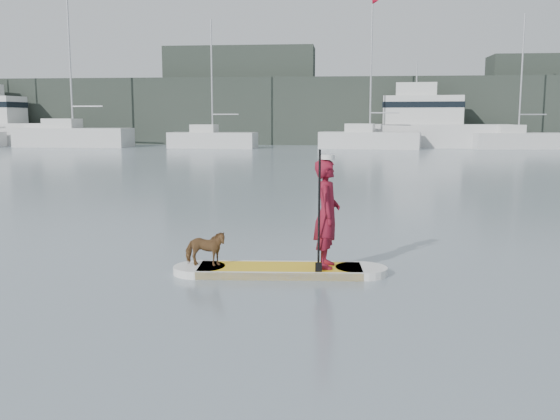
# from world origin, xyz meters

# --- Properties ---
(ground) EXTENTS (140.00, 140.00, 0.00)m
(ground) POSITION_xyz_m (0.00, 0.00, 0.00)
(ground) COLOR slate
(ground) RESTS_ON ground
(paddleboard) EXTENTS (3.29, 0.97, 0.12)m
(paddleboard) POSITION_xyz_m (-1.14, 3.70, 0.06)
(paddleboard) COLOR gold
(paddleboard) RESTS_ON ground
(paddler) EXTENTS (0.41, 0.61, 1.65)m
(paddler) POSITION_xyz_m (-0.43, 3.75, 0.95)
(paddler) COLOR maroon
(paddler) RESTS_ON paddleboard
(white_cap) EXTENTS (0.22, 0.22, 0.07)m
(white_cap) POSITION_xyz_m (-0.43, 3.75, 1.81)
(white_cap) COLOR silver
(white_cap) RESTS_ON paddler
(dog) EXTENTS (0.65, 0.30, 0.55)m
(dog) POSITION_xyz_m (-2.29, 3.62, 0.40)
(dog) COLOR #53311C
(dog) RESTS_ON paddleboard
(paddle) EXTENTS (0.10, 0.30, 2.00)m
(paddle) POSITION_xyz_m (-0.54, 3.43, 0.80)
(paddle) COLOR black
(paddle) RESTS_ON ground
(sailboat_b) EXTENTS (9.78, 3.46, 14.31)m
(sailboat_b) POSITION_xyz_m (-22.80, 44.96, 0.99)
(sailboat_b) COLOR silver
(sailboat_b) RESTS_ON ground
(sailboat_c) EXTENTS (7.13, 2.80, 10.03)m
(sailboat_c) POSITION_xyz_m (-10.71, 44.01, 0.74)
(sailboat_c) COLOR silver
(sailboat_c) RESTS_ON ground
(sailboat_d) EXTENTS (8.13, 3.70, 11.55)m
(sailboat_d) POSITION_xyz_m (1.82, 44.38, 0.83)
(sailboat_d) COLOR silver
(sailboat_d) RESTS_ON ground
(sailboat_e) EXTENTS (7.38, 3.25, 10.34)m
(sailboat_e) POSITION_xyz_m (13.45, 45.30, 0.74)
(sailboat_e) COLOR silver
(sailboat_e) RESTS_ON ground
(motor_yacht_a) EXTENTS (11.89, 4.87, 6.94)m
(motor_yacht_a) POSITION_xyz_m (6.94, 47.16, 1.95)
(motor_yacht_a) COLOR silver
(motor_yacht_a) RESTS_ON ground
(shore_mass) EXTENTS (90.00, 6.00, 6.00)m
(shore_mass) POSITION_xyz_m (0.00, 53.00, 3.00)
(shore_mass) COLOR #202822
(shore_mass) RESTS_ON ground
(shore_building_west) EXTENTS (14.00, 4.00, 9.00)m
(shore_building_west) POSITION_xyz_m (-10.00, 54.00, 4.50)
(shore_building_west) COLOR #202822
(shore_building_west) RESTS_ON ground
(shore_building_east) EXTENTS (10.00, 4.00, 8.00)m
(shore_building_east) POSITION_xyz_m (18.00, 54.00, 4.00)
(shore_building_east) COLOR #202822
(shore_building_east) RESTS_ON ground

